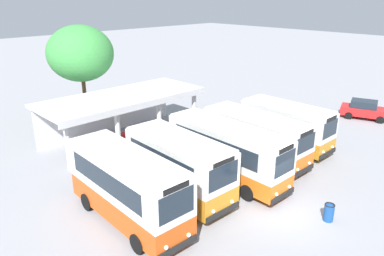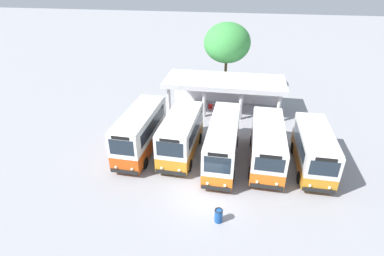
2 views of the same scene
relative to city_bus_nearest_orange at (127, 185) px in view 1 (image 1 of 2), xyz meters
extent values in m
plane|color=#939399|center=(6.05, -4.78, -1.94)|extent=(180.00, 180.00, 0.00)
cylinder|color=black|center=(1.00, -2.27, -1.49)|extent=(0.24, 0.91, 0.90)
cylinder|color=black|center=(-1.11, -2.21, -1.49)|extent=(0.24, 0.91, 0.90)
cylinder|color=black|center=(1.11, 2.24, -1.49)|extent=(0.24, 0.91, 0.90)
cylinder|color=black|center=(-0.99, 2.30, -1.49)|extent=(0.24, 0.91, 0.90)
cube|color=#D14C14|center=(0.00, 0.01, -0.96)|extent=(2.40, 7.33, 1.18)
cube|color=white|center=(0.00, 0.01, 0.55)|extent=(2.40, 7.33, 1.85)
cube|color=white|center=(0.00, 0.01, 1.53)|extent=(2.32, 7.11, 0.12)
cube|color=black|center=(-0.09, -3.65, -1.41)|extent=(2.10, 0.15, 0.28)
cube|color=#1E2833|center=(-0.09, -3.61, 0.60)|extent=(1.81, 0.10, 1.20)
cube|color=black|center=(-0.09, -3.61, 1.35)|extent=(1.33, 0.08, 0.24)
cube|color=#1E2833|center=(1.10, 0.08, 0.60)|extent=(0.19, 5.82, 1.02)
cube|color=#1E2833|center=(-1.09, 0.14, 0.60)|extent=(0.19, 5.82, 1.02)
sphere|color=#EAEACC|center=(0.51, -3.66, -1.10)|extent=(0.20, 0.20, 0.20)
sphere|color=#EAEACC|center=(-0.70, -3.63, -1.10)|extent=(0.20, 0.20, 0.20)
cylinder|color=black|center=(4.38, -1.98, -1.49)|extent=(0.25, 0.91, 0.90)
cylinder|color=black|center=(2.13, -1.90, -1.49)|extent=(0.25, 0.91, 0.90)
cylinder|color=black|center=(4.53, 2.07, -1.49)|extent=(0.25, 0.91, 0.90)
cylinder|color=black|center=(2.28, 2.15, -1.49)|extent=(0.25, 0.91, 0.90)
cube|color=orange|center=(3.33, 0.09, -0.98)|extent=(2.58, 6.61, 1.14)
cube|color=white|center=(3.33, 0.09, 0.47)|extent=(2.58, 6.61, 1.76)
cube|color=white|center=(3.33, 0.09, 1.41)|extent=(2.51, 6.41, 0.12)
cube|color=black|center=(3.21, -3.21, -1.41)|extent=(2.24, 0.18, 0.28)
cube|color=#1E2833|center=(3.21, -3.16, 0.52)|extent=(1.93, 0.12, 1.14)
cube|color=black|center=(3.21, -3.16, 1.23)|extent=(1.41, 0.10, 0.24)
cube|color=#1E2833|center=(4.50, 0.14, 0.52)|extent=(0.23, 5.22, 0.97)
cube|color=#1E2833|center=(2.17, 0.23, 0.52)|extent=(0.23, 5.22, 0.97)
sphere|color=#EAEACC|center=(3.86, -3.22, -1.10)|extent=(0.20, 0.20, 0.20)
sphere|color=#EAEACC|center=(2.57, -3.17, -1.10)|extent=(0.20, 0.20, 0.20)
cylinder|color=black|center=(7.62, -2.84, -1.49)|extent=(0.24, 0.90, 0.90)
cylinder|color=black|center=(5.61, -2.80, -1.49)|extent=(0.24, 0.90, 0.90)
cylinder|color=black|center=(7.71, 2.06, -1.49)|extent=(0.24, 0.90, 0.90)
cylinder|color=black|center=(5.69, 2.09, -1.49)|extent=(0.24, 0.90, 0.90)
cube|color=orange|center=(6.66, -0.37, -1.05)|extent=(2.25, 7.93, 1.01)
cube|color=silver|center=(6.66, -0.37, 0.39)|extent=(2.25, 7.93, 1.87)
cube|color=silver|center=(6.66, -0.37, 1.39)|extent=(2.18, 7.69, 0.12)
cube|color=black|center=(6.59, -4.35, -1.41)|extent=(2.01, 0.13, 0.28)
cube|color=#1E2833|center=(6.59, -4.31, 0.44)|extent=(1.73, 0.08, 1.22)
cube|color=black|center=(6.59, -4.31, 1.21)|extent=(1.27, 0.07, 0.24)
cube|color=#1E2833|center=(7.71, -0.29, 0.44)|extent=(0.15, 6.32, 1.03)
cube|color=#1E2833|center=(5.61, -0.26, 0.44)|extent=(0.15, 6.32, 1.03)
sphere|color=#EAEACC|center=(7.17, -4.35, -1.10)|extent=(0.20, 0.20, 0.20)
sphere|color=#EAEACC|center=(6.01, -4.33, -1.10)|extent=(0.20, 0.20, 0.20)
cylinder|color=black|center=(11.04, -2.23, -1.49)|extent=(0.24, 0.91, 0.90)
cylinder|color=black|center=(8.82, -2.18, -1.49)|extent=(0.24, 0.91, 0.90)
cylinder|color=black|center=(11.15, 2.29, -1.49)|extent=(0.24, 0.91, 0.90)
cylinder|color=black|center=(8.93, 2.34, -1.49)|extent=(0.24, 0.91, 0.90)
cube|color=orange|center=(9.99, 0.06, -1.02)|extent=(2.50, 7.35, 1.07)
cube|color=silver|center=(9.99, 0.06, 0.30)|extent=(2.50, 7.35, 1.56)
cube|color=silver|center=(9.99, 0.06, 1.13)|extent=(2.42, 7.13, 0.12)
cube|color=black|center=(9.90, -3.62, -1.41)|extent=(2.21, 0.15, 0.28)
cube|color=#1E2833|center=(9.90, -3.57, 0.35)|extent=(1.90, 0.10, 1.01)
cube|color=black|center=(9.90, -3.57, 0.95)|extent=(1.39, 0.08, 0.24)
cube|color=#1E2833|center=(11.14, 0.13, 0.35)|extent=(0.18, 5.83, 0.86)
cube|color=#1E2833|center=(8.84, 0.18, 0.35)|extent=(0.18, 5.83, 0.86)
sphere|color=#EAEACC|center=(10.54, -3.62, -1.10)|extent=(0.20, 0.20, 0.20)
sphere|color=#EAEACC|center=(9.26, -3.59, -1.10)|extent=(0.20, 0.20, 0.20)
cylinder|color=black|center=(14.36, -2.16, -1.49)|extent=(0.23, 0.90, 0.90)
cylinder|color=black|center=(12.24, -2.14, -1.49)|extent=(0.23, 0.90, 0.90)
cylinder|color=black|center=(14.39, 1.86, -1.49)|extent=(0.23, 0.90, 0.90)
cylinder|color=black|center=(12.28, 1.88, -1.49)|extent=(0.23, 0.90, 0.90)
cube|color=orange|center=(13.32, -0.14, -1.06)|extent=(2.27, 6.50, 0.98)
cube|color=silver|center=(13.32, -0.14, 0.27)|extent=(2.27, 6.50, 1.68)
cube|color=silver|center=(13.32, -0.14, 1.17)|extent=(2.20, 6.30, 0.12)
cube|color=black|center=(13.29, -3.41, -1.41)|extent=(2.11, 0.12, 0.28)
cube|color=#1E2833|center=(13.29, -3.37, 0.32)|extent=(1.82, 0.06, 1.09)
cube|color=black|center=(13.29, -3.37, 0.99)|extent=(1.33, 0.06, 0.24)
cube|color=#1E2833|center=(14.42, -0.05, 0.32)|extent=(0.08, 5.18, 0.92)
cube|color=#1E2833|center=(12.22, -0.03, 0.32)|extent=(0.08, 5.18, 0.92)
sphere|color=#EAEACC|center=(13.90, -3.41, -1.10)|extent=(0.20, 0.20, 0.20)
sphere|color=#EAEACC|center=(12.68, -3.40, -1.10)|extent=(0.20, 0.20, 0.20)
cylinder|color=black|center=(25.18, -2.41, -1.62)|extent=(0.38, 0.66, 0.64)
cylinder|color=black|center=(23.61, -2.95, -1.62)|extent=(0.38, 0.66, 0.64)
cylinder|color=black|center=(24.37, -0.04, -1.62)|extent=(0.38, 0.66, 0.64)
cylinder|color=black|center=(22.80, -0.58, -1.62)|extent=(0.38, 0.66, 0.64)
cube|color=red|center=(23.99, -1.50, -1.27)|extent=(2.98, 4.39, 0.70)
cube|color=#1E2833|center=(23.92, -1.31, -0.62)|extent=(2.10, 2.47, 0.60)
cylinder|color=silver|center=(0.57, 7.26, -0.34)|extent=(0.36, 0.36, 3.20)
cylinder|color=silver|center=(4.19, 7.26, -0.34)|extent=(0.36, 0.36, 3.20)
cylinder|color=silver|center=(7.81, 7.26, -0.34)|extent=(0.36, 0.36, 3.20)
cylinder|color=silver|center=(11.43, 7.26, -0.34)|extent=(0.36, 0.36, 3.20)
cube|color=silver|center=(6.00, 11.40, -0.34)|extent=(11.66, 0.20, 3.20)
cube|color=silver|center=(6.00, 9.23, 1.36)|extent=(12.16, 5.04, 0.20)
cube|color=silver|center=(6.00, 6.76, 1.12)|extent=(12.16, 0.10, 0.28)
cylinder|color=slate|center=(4.87, 8.24, -1.72)|extent=(0.03, 0.03, 0.44)
cylinder|color=slate|center=(4.51, 8.25, -1.72)|extent=(0.03, 0.03, 0.44)
cylinder|color=slate|center=(4.88, 8.60, -1.72)|extent=(0.03, 0.03, 0.44)
cylinder|color=slate|center=(4.52, 8.61, -1.72)|extent=(0.03, 0.03, 0.44)
cube|color=#B21E1E|center=(4.69, 8.43, -1.48)|extent=(0.45, 0.45, 0.04)
cube|color=#B21E1E|center=(4.70, 8.63, -1.28)|extent=(0.44, 0.05, 0.40)
cylinder|color=slate|center=(5.49, 8.16, -1.72)|extent=(0.03, 0.03, 0.44)
cylinder|color=slate|center=(5.13, 8.17, -1.72)|extent=(0.03, 0.03, 0.44)
cylinder|color=slate|center=(5.50, 8.52, -1.72)|extent=(0.03, 0.03, 0.44)
cylinder|color=slate|center=(5.14, 8.53, -1.72)|extent=(0.03, 0.03, 0.44)
cube|color=#B21E1E|center=(5.31, 8.34, -1.48)|extent=(0.45, 0.45, 0.04)
cube|color=#B21E1E|center=(5.32, 8.54, -1.28)|extent=(0.44, 0.05, 0.40)
cylinder|color=slate|center=(6.11, 8.29, -1.72)|extent=(0.03, 0.03, 0.44)
cylinder|color=slate|center=(5.75, 8.30, -1.72)|extent=(0.03, 0.03, 0.44)
cylinder|color=slate|center=(6.12, 8.65, -1.72)|extent=(0.03, 0.03, 0.44)
cylinder|color=slate|center=(5.76, 8.66, -1.72)|extent=(0.03, 0.03, 0.44)
cube|color=#B21E1E|center=(5.93, 8.47, -1.48)|extent=(0.45, 0.45, 0.04)
cube|color=#B21E1E|center=(5.94, 8.67, -1.28)|extent=(0.44, 0.05, 0.40)
cylinder|color=slate|center=(6.73, 8.25, -1.72)|extent=(0.03, 0.03, 0.44)
cylinder|color=slate|center=(6.37, 8.26, -1.72)|extent=(0.03, 0.03, 0.44)
cylinder|color=slate|center=(6.74, 8.61, -1.72)|extent=(0.03, 0.03, 0.44)
cylinder|color=slate|center=(6.38, 8.62, -1.72)|extent=(0.03, 0.03, 0.44)
cube|color=#B21E1E|center=(6.55, 8.43, -1.48)|extent=(0.45, 0.45, 0.04)
cube|color=#B21E1E|center=(6.56, 8.63, -1.28)|extent=(0.44, 0.05, 0.40)
cylinder|color=brown|center=(5.74, 14.52, 0.02)|extent=(0.32, 0.32, 3.91)
ellipsoid|color=green|center=(5.74, 14.52, 3.95)|extent=(5.29, 5.29, 4.50)
cylinder|color=#19478C|center=(6.98, -6.71, -1.51)|extent=(0.48, 0.48, 0.85)
torus|color=black|center=(6.98, -6.71, -1.07)|extent=(0.49, 0.49, 0.06)
camera|label=1|loc=(-8.39, -13.12, 8.48)|focal=34.34mm
camera|label=2|loc=(7.65, -19.91, 11.58)|focal=27.92mm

